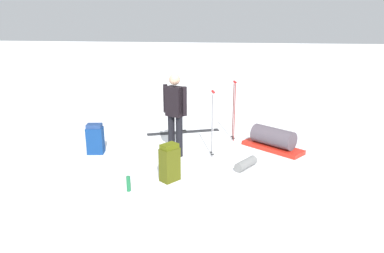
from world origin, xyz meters
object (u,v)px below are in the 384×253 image
at_px(backpack_large_dark, 170,163).
at_px(thermos_bottle, 129,184).
at_px(ski_pair_near, 184,132).
at_px(backpack_bright, 95,139).
at_px(ski_poles_planted_far, 234,108).
at_px(ski_poles_planted_near, 213,121).
at_px(skier_standing, 175,111).
at_px(gear_sled, 273,140).
at_px(sleeping_mat_rolled, 246,164).

xyz_separation_m(backpack_large_dark, thermos_bottle, (0.50, -0.59, -0.20)).
height_order(ski_pair_near, backpack_bright, backpack_bright).
bearing_deg(ski_pair_near, thermos_bottle, -5.95).
xyz_separation_m(ski_poles_planted_far, thermos_bottle, (2.91, -1.59, -0.64)).
relative_size(backpack_large_dark, ski_poles_planted_near, 0.49).
xyz_separation_m(ski_pair_near, ski_poles_planted_near, (1.50, 0.86, 0.75)).
height_order(ski_pair_near, ski_poles_planted_near, ski_poles_planted_near).
bearing_deg(ski_poles_planted_far, skier_standing, -44.16).
height_order(ski_poles_planted_near, gear_sled, ski_poles_planted_near).
bearing_deg(skier_standing, ski_pair_near, -176.19).
bearing_deg(gear_sled, skier_standing, -72.12).
bearing_deg(skier_standing, backpack_bright, -85.17).
bearing_deg(ski_poles_planted_near, gear_sled, 115.03).
height_order(backpack_bright, thermos_bottle, backpack_bright).
distance_m(backpack_large_dark, ski_poles_planted_far, 2.64).
height_order(sleeping_mat_rolled, thermos_bottle, thermos_bottle).
height_order(backpack_bright, gear_sled, backpack_bright).
bearing_deg(thermos_bottle, backpack_large_dark, 130.52).
xyz_separation_m(skier_standing, gear_sled, (-0.65, 2.03, -0.73)).
bearing_deg(ski_pair_near, ski_poles_planted_near, 29.91).
relative_size(backpack_large_dark, gear_sled, 0.50).
bearing_deg(gear_sled, ski_poles_planted_far, -120.88).
bearing_deg(gear_sled, ski_pair_near, -113.11).
xyz_separation_m(backpack_large_dark, sleeping_mat_rolled, (-0.74, 1.32, -0.24)).
xyz_separation_m(ski_poles_planted_far, gear_sled, (0.53, 0.88, -0.55)).
bearing_deg(thermos_bottle, ski_poles_planted_near, 145.95).
bearing_deg(ski_poles_planted_near, ski_poles_planted_far, 160.91).
relative_size(skier_standing, backpack_large_dark, 2.51).
relative_size(ski_pair_near, gear_sled, 1.31).
xyz_separation_m(skier_standing, ski_pair_near, (-1.56, -0.10, -0.94)).
distance_m(ski_poles_planted_near, sleeping_mat_rolled, 1.11).
distance_m(ski_poles_planted_far, thermos_bottle, 3.38).
height_order(skier_standing, ski_pair_near, skier_standing).
relative_size(ski_poles_planted_far, gear_sled, 1.04).
bearing_deg(ski_poles_planted_far, backpack_bright, -64.98).
bearing_deg(sleeping_mat_rolled, backpack_bright, -96.17).
xyz_separation_m(ski_poles_planted_near, ski_poles_planted_far, (-1.12, 0.39, 0.01)).
distance_m(backpack_bright, sleeping_mat_rolled, 3.17).
bearing_deg(ski_pair_near, backpack_large_dark, 5.01).
relative_size(backpack_large_dark, thermos_bottle, 2.60).
xyz_separation_m(skier_standing, backpack_bright, (0.14, -1.69, -0.64)).
distance_m(ski_pair_near, thermos_bottle, 3.31).
bearing_deg(ski_poles_planted_far, gear_sled, 59.12).
bearing_deg(skier_standing, gear_sled, 107.88).
xyz_separation_m(ski_poles_planted_near, gear_sled, (-0.59, 1.27, -0.54)).
bearing_deg(skier_standing, sleeping_mat_rolled, 71.67).
relative_size(skier_standing, ski_poles_planted_near, 1.23).
bearing_deg(ski_poles_planted_near, skier_standing, -85.32).
height_order(ski_poles_planted_near, sleeping_mat_rolled, ski_poles_planted_near).
bearing_deg(backpack_bright, ski_pair_near, 137.12).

